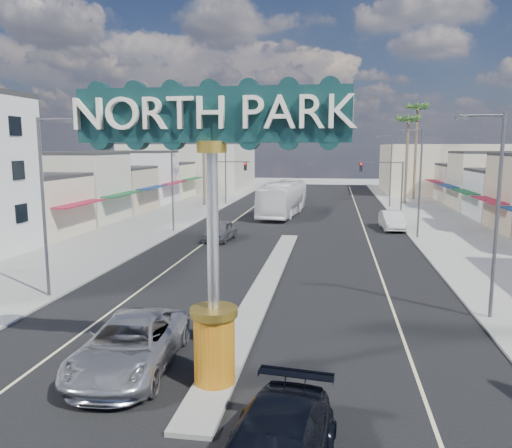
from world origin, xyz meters
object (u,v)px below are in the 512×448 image
(car_parked_right, at_px, (392,220))
(city_bus, at_px, (283,199))
(streetlight_r_mid, at_px, (418,178))
(traffic_signal_left, at_px, (223,176))
(streetlight_l_mid, at_px, (174,176))
(streetlight_l_near, at_px, (46,199))
(palm_left_far, at_px, (203,116))
(streetlight_r_far, at_px, (390,167))
(gateway_sign, at_px, (212,202))
(suv_left, at_px, (130,345))
(palm_right_mid, at_px, (408,124))
(streetlight_r_near, at_px, (494,206))
(streetlight_l_far, at_px, (227,166))
(car_parked_left, at_px, (220,231))
(traffic_signal_right, at_px, (385,177))
(palm_right_far, at_px, (417,113))

(car_parked_right, xyz_separation_m, city_bus, (-11.00, 8.22, 1.01))
(streetlight_r_mid, bearing_deg, traffic_signal_left, 144.50)
(streetlight_l_mid, xyz_separation_m, city_bus, (8.43, 12.63, -3.19))
(streetlight_r_mid, distance_m, car_parked_right, 6.26)
(streetlight_l_near, height_order, palm_left_far, palm_left_far)
(streetlight_r_far, bearing_deg, gateway_sign, -101.78)
(suv_left, height_order, city_bus, city_bus)
(streetlight_l_near, xyz_separation_m, palm_right_mid, (23.43, 46.00, 5.54))
(streetlight_l_near, height_order, streetlight_r_near, same)
(streetlight_r_near, height_order, streetlight_r_mid, same)
(streetlight_l_far, height_order, car_parked_left, streetlight_l_far)
(gateway_sign, xyz_separation_m, car_parked_left, (-5.50, 24.75, -5.13))
(car_parked_left, bearing_deg, streetlight_r_mid, 16.37)
(palm_left_far, distance_m, car_parked_left, 26.69)
(streetlight_l_near, xyz_separation_m, suv_left, (7.28, -7.23, -4.18))
(gateway_sign, relative_size, streetlight_l_far, 1.02)
(gateway_sign, xyz_separation_m, traffic_signal_right, (9.18, 42.02, -1.65))
(streetlight_r_near, bearing_deg, streetlight_l_mid, 136.21)
(traffic_signal_right, bearing_deg, streetlight_r_mid, -84.90)
(streetlight_l_near, height_order, suv_left, streetlight_l_near)
(streetlight_l_far, height_order, streetlight_r_far, same)
(gateway_sign, height_order, palm_right_far, palm_right_far)
(palm_right_far, height_order, suv_left, palm_right_far)
(streetlight_l_near, bearing_deg, streetlight_l_mid, 90.00)
(streetlight_l_far, distance_m, streetlight_r_far, 20.87)
(streetlight_r_mid, xyz_separation_m, suv_left, (-13.59, -27.23, -4.18))
(traffic_signal_right, distance_m, palm_right_far, 20.59)
(suv_left, xyz_separation_m, car_parked_left, (-2.34, 23.96, -0.09))
(palm_left_far, relative_size, palm_right_far, 0.93)
(streetlight_l_far, height_order, car_parked_right, streetlight_l_far)
(streetlight_l_mid, bearing_deg, suv_left, -75.04)
(palm_right_mid, bearing_deg, streetlight_r_far, -122.69)
(palm_left_far, xyz_separation_m, palm_right_far, (28.00, 12.00, 0.89))
(streetlight_l_far, bearing_deg, traffic_signal_left, -81.14)
(palm_right_far, relative_size, car_parked_right, 2.70)
(gateway_sign, relative_size, streetlight_r_near, 1.02)
(streetlight_r_far, distance_m, palm_right_far, 13.21)
(traffic_signal_left, distance_m, city_bus, 7.70)
(city_bus, bearing_deg, car_parked_right, -31.42)
(gateway_sign, xyz_separation_m, streetlight_r_mid, (10.43, 28.02, -0.86))
(streetlight_r_far, bearing_deg, palm_left_far, -175.12)
(gateway_sign, height_order, traffic_signal_left, gateway_sign)
(traffic_signal_left, xyz_separation_m, streetlight_l_near, (-1.25, -33.99, 0.79))
(traffic_signal_left, bearing_deg, streetlight_l_far, 98.86)
(streetlight_l_near, bearing_deg, gateway_sign, -37.55)
(car_parked_right, height_order, city_bus, city_bus)
(streetlight_l_far, distance_m, suv_left, 49.94)
(palm_left_far, bearing_deg, gateway_sign, -74.85)
(suv_left, bearing_deg, streetlight_l_far, 94.94)
(traffic_signal_left, relative_size, streetlight_l_far, 0.67)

